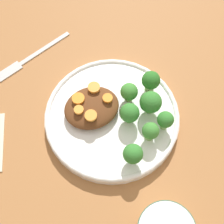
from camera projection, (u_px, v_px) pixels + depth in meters
ground_plane at (112, 119)px, 0.67m from camera, size 4.00×4.00×0.00m
plate at (112, 117)px, 0.66m from camera, size 0.28×0.28×0.03m
stew_mound at (92, 108)px, 0.65m from camera, size 0.10×0.12×0.03m
broccoli_floret_0 at (151, 103)px, 0.63m from camera, size 0.05×0.05×0.06m
broccoli_floret_1 at (150, 131)px, 0.61m from camera, size 0.03×0.03×0.05m
broccoli_floret_2 at (132, 155)px, 0.58m from camera, size 0.04×0.04×0.05m
broccoli_floret_3 at (130, 113)px, 0.62m from camera, size 0.04×0.04×0.05m
broccoli_floret_4 at (151, 81)px, 0.66m from camera, size 0.04×0.04×0.05m
broccoli_floret_5 at (165, 120)px, 0.62m from camera, size 0.03×0.03×0.05m
broccoli_floret_6 at (129, 92)px, 0.65m from camera, size 0.04×0.04×0.05m
carrot_slice_0 at (78, 99)px, 0.63m from camera, size 0.03×0.03×0.01m
carrot_slice_1 at (79, 110)px, 0.62m from camera, size 0.02×0.02×0.01m
carrot_slice_2 at (107, 99)px, 0.63m from camera, size 0.02×0.02×0.01m
carrot_slice_3 at (94, 88)px, 0.64m from camera, size 0.03×0.03×0.01m
carrot_slice_4 at (92, 118)px, 0.61m from camera, size 0.02×0.02×0.01m
fork at (27, 59)px, 0.74m from camera, size 0.08×0.20×0.01m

